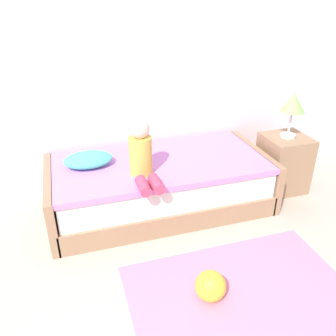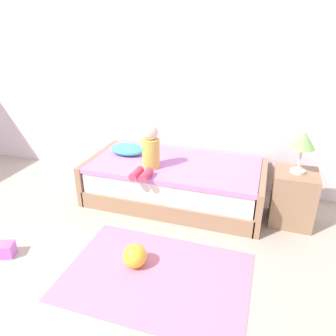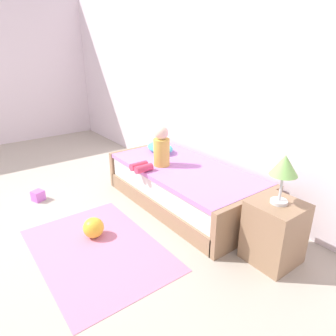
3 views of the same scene
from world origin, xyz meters
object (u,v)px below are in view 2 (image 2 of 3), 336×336
table_lamp (303,142)px  toy_ball (135,256)px  child_figure (149,152)px  bed (174,183)px  toy_block (7,250)px  nightstand (293,197)px  pillow (127,149)px

table_lamp → toy_ball: (-1.35, -1.19, -0.83)m
table_lamp → child_figure: (-1.58, -0.19, -0.23)m
bed → toy_block: bearing=-129.2°
nightstand → child_figure: size_ratio=1.18×
table_lamp → pillow: (-2.00, 0.14, -0.37)m
bed → toy_block: (-1.21, -1.48, -0.18)m
table_lamp → nightstand: bearing=-90.0°
nightstand → table_lamp: (0.00, 0.00, 0.64)m
nightstand → toy_ball: nightstand is taller
child_figure → toy_block: child_figure is taller
pillow → toy_ball: bearing=-63.7°
child_figure → toy_ball: child_figure is taller
pillow → child_figure: bearing=-37.5°
table_lamp → child_figure: bearing=-173.3°
bed → child_figure: (-0.23, -0.23, 0.46)m
child_figure → toy_ball: 1.19m
child_figure → toy_block: 1.71m
pillow → toy_block: bearing=-109.2°
child_figure → toy_ball: bearing=-77.1°
bed → pillow: size_ratio=4.80×
nightstand → pillow: size_ratio=1.36×
pillow → nightstand: bearing=-4.1°
bed → table_lamp: size_ratio=4.69×
child_figure → table_lamp: bearing=6.7°
nightstand → table_lamp: 0.64m
toy_block → bed: bearing=50.8°
nightstand → toy_block: size_ratio=4.49×
bed → pillow: bearing=171.3°
bed → table_lamp: 1.52m
nightstand → toy_ball: size_ratio=2.74×
nightstand → toy_block: bearing=-150.7°
toy_ball → child_figure: bearing=102.9°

